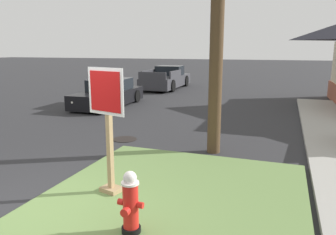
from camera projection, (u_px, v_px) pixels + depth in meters
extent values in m
plane|color=#2B2B2D|center=(37.00, 213.00, 5.30)|extent=(160.00, 160.00, 0.00)
cube|color=#668447|center=(174.00, 198.00, 5.78)|extent=(4.52, 4.83, 0.08)
cylinder|color=black|center=(131.00, 229.00, 4.62)|extent=(0.27, 0.28, 0.08)
cylinder|color=red|center=(131.00, 206.00, 4.54)|extent=(0.22, 0.22, 0.65)
cylinder|color=silver|center=(130.00, 183.00, 4.47)|extent=(0.25, 0.25, 0.03)
sphere|color=silver|center=(130.00, 178.00, 4.46)|extent=(0.19, 0.19, 0.19)
cube|color=silver|center=(130.00, 173.00, 4.44)|extent=(0.04, 0.04, 0.04)
cylinder|color=red|center=(121.00, 202.00, 4.59)|extent=(0.08, 0.09, 0.09)
cylinder|color=red|center=(140.00, 205.00, 4.49)|extent=(0.08, 0.09, 0.09)
cylinder|color=red|center=(125.00, 212.00, 4.40)|extent=(0.12, 0.09, 0.12)
cube|color=#A3845B|center=(109.00, 134.00, 5.73)|extent=(0.11, 0.11, 2.18)
cube|color=#A3845B|center=(112.00, 189.00, 5.94)|extent=(0.42, 0.36, 0.08)
cube|color=white|center=(106.00, 91.00, 5.53)|extent=(0.79, 0.21, 0.81)
cube|color=red|center=(105.00, 92.00, 5.52)|extent=(0.67, 0.18, 0.69)
cylinder|color=black|center=(125.00, 139.00, 9.64)|extent=(0.70, 0.70, 0.02)
cube|color=black|center=(108.00, 97.00, 15.27)|extent=(1.97, 4.48, 0.64)
cube|color=black|center=(110.00, 85.00, 15.36)|extent=(1.61, 2.10, 0.56)
cylinder|color=black|center=(111.00, 105.00, 13.77)|extent=(0.25, 0.63, 0.62)
cylinder|color=black|center=(77.00, 103.00, 14.25)|extent=(0.25, 0.63, 0.62)
cylinder|color=black|center=(136.00, 96.00, 16.33)|extent=(0.25, 0.63, 0.62)
cylinder|color=black|center=(106.00, 95.00, 16.80)|extent=(0.25, 0.63, 0.62)
sphere|color=white|center=(95.00, 104.00, 13.09)|extent=(0.14, 0.14, 0.14)
sphere|color=red|center=(137.00, 91.00, 17.12)|extent=(0.12, 0.12, 0.12)
sphere|color=white|center=(73.00, 102.00, 13.39)|extent=(0.14, 0.14, 0.14)
sphere|color=red|center=(118.00, 90.00, 17.43)|extent=(0.12, 0.12, 0.12)
cube|color=#38383D|center=(166.00, 81.00, 22.02)|extent=(2.14, 5.60, 0.68)
cube|color=black|center=(170.00, 71.00, 22.61)|extent=(1.76, 1.50, 0.68)
cube|color=#38383D|center=(148.00, 73.00, 21.28)|extent=(0.18, 2.33, 0.44)
cube|color=#38383D|center=(175.00, 74.00, 20.72)|extent=(0.18, 2.33, 0.44)
cube|color=#38383D|center=(152.00, 76.00, 19.37)|extent=(1.75, 0.16, 0.44)
cylinder|color=black|center=(161.00, 80.00, 23.86)|extent=(0.29, 0.77, 0.76)
cylinder|color=black|center=(186.00, 81.00, 23.32)|extent=(0.29, 0.77, 0.76)
cylinder|color=black|center=(145.00, 85.00, 20.77)|extent=(0.29, 0.77, 0.76)
cylinder|color=black|center=(172.00, 86.00, 20.22)|extent=(0.29, 0.77, 0.76)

